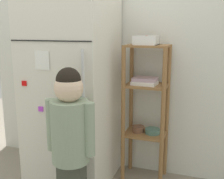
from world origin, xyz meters
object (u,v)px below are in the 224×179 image
object	(u,v)px
pantry_shelf_unit	(146,103)
refrigerator	(73,88)
child_standing	(70,131)
fruit_bin	(147,41)

from	to	relation	value
pantry_shelf_unit	refrigerator	bearing A→B (deg)	-162.64
child_standing	pantry_shelf_unit	distance (m)	0.81
child_standing	fruit_bin	xyz separation A→B (m)	(0.36, 0.72, 0.58)
refrigerator	fruit_bin	distance (m)	0.75
child_standing	refrigerator	bearing A→B (deg)	114.95
pantry_shelf_unit	fruit_bin	xyz separation A→B (m)	(-0.00, -0.00, 0.54)
pantry_shelf_unit	fruit_bin	distance (m)	0.54
refrigerator	fruit_bin	size ratio (longest dim) A/B	8.75
refrigerator	pantry_shelf_unit	bearing A→B (deg)	17.36
child_standing	pantry_shelf_unit	size ratio (longest dim) A/B	0.91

